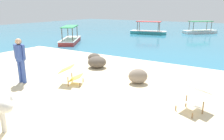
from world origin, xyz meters
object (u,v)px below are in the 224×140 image
at_px(deck_chair_near, 194,97).
at_px(person_standing, 20,57).
at_px(boat_red, 70,39).
at_px(deck_chair_far, 71,74).
at_px(boat_white, 200,31).
at_px(boat_teal, 148,31).

xyz_separation_m(deck_chair_near, person_standing, (-5.81, -0.97, 0.56)).
bearing_deg(person_standing, boat_red, -155.14).
relative_size(deck_chair_far, person_standing, 0.57).
height_order(deck_chair_near, boat_white, boat_white).
bearing_deg(person_standing, deck_chair_near, 92.03).
distance_m(deck_chair_far, boat_red, 9.83).
relative_size(person_standing, boat_white, 0.47).
bearing_deg(boat_red, deck_chair_far, -169.24).
bearing_deg(deck_chair_near, boat_white, -145.29).
relative_size(boat_white, boat_teal, 0.90).
relative_size(boat_red, boat_teal, 0.97).
distance_m(boat_white, boat_red, 14.33).
bearing_deg(boat_red, boat_white, -62.47).
xyz_separation_m(deck_chair_far, boat_teal, (-3.91, 16.03, -0.13)).
height_order(person_standing, boat_red, person_standing).
relative_size(person_standing, boat_teal, 0.42).
distance_m(deck_chair_near, boat_red, 12.98).
bearing_deg(boat_red, person_standing, -179.89).
relative_size(deck_chair_far, boat_teal, 0.24).
bearing_deg(boat_teal, deck_chair_far, -87.08).
xyz_separation_m(boat_white, boat_red, (-7.23, -12.37, 0.00)).
distance_m(boat_red, boat_teal, 9.25).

